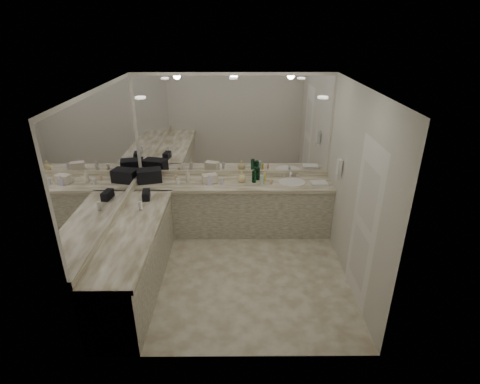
{
  "coord_description": "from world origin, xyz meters",
  "views": [
    {
      "loc": [
        0.06,
        -4.44,
        3.31
      ],
      "look_at": [
        0.09,
        0.4,
        1.09
      ],
      "focal_mm": 28.0,
      "sensor_mm": 36.0,
      "label": 1
    }
  ],
  "objects_px": {
    "cream_cosmetic_case": "(210,179)",
    "hand_towel": "(319,183)",
    "wall_phone": "(339,167)",
    "soap_bottle_a": "(188,176)",
    "sink": "(292,183)",
    "soap_bottle_b": "(209,180)",
    "black_toiletry_bag": "(149,175)",
    "soap_bottle_c": "(242,177)"
  },
  "relations": [
    {
      "from": "wall_phone",
      "to": "hand_towel",
      "type": "distance_m",
      "value": 0.61
    },
    {
      "from": "black_toiletry_bag",
      "to": "soap_bottle_c",
      "type": "relative_size",
      "value": 2.15
    },
    {
      "from": "sink",
      "to": "wall_phone",
      "type": "distance_m",
      "value": 0.91
    },
    {
      "from": "wall_phone",
      "to": "black_toiletry_bag",
      "type": "relative_size",
      "value": 0.62
    },
    {
      "from": "cream_cosmetic_case",
      "to": "black_toiletry_bag",
      "type": "bearing_deg",
      "value": 159.92
    },
    {
      "from": "black_toiletry_bag",
      "to": "sink",
      "type": "bearing_deg",
      "value": -1.19
    },
    {
      "from": "sink",
      "to": "hand_towel",
      "type": "distance_m",
      "value": 0.43
    },
    {
      "from": "sink",
      "to": "soap_bottle_a",
      "type": "height_order",
      "value": "soap_bottle_a"
    },
    {
      "from": "cream_cosmetic_case",
      "to": "soap_bottle_a",
      "type": "height_order",
      "value": "soap_bottle_a"
    },
    {
      "from": "hand_towel",
      "to": "soap_bottle_b",
      "type": "relative_size",
      "value": 1.58
    },
    {
      "from": "sink",
      "to": "soap_bottle_a",
      "type": "bearing_deg",
      "value": 178.7
    },
    {
      "from": "cream_cosmetic_case",
      "to": "soap_bottle_b",
      "type": "xyz_separation_m",
      "value": [
        -0.0,
        -0.08,
        0.02
      ]
    },
    {
      "from": "wall_phone",
      "to": "cream_cosmetic_case",
      "type": "distance_m",
      "value": 2.05
    },
    {
      "from": "wall_phone",
      "to": "soap_bottle_a",
      "type": "bearing_deg",
      "value": 166.89
    },
    {
      "from": "soap_bottle_a",
      "to": "hand_towel",
      "type": "bearing_deg",
      "value": -3.71
    },
    {
      "from": "soap_bottle_b",
      "to": "soap_bottle_c",
      "type": "distance_m",
      "value": 0.53
    },
    {
      "from": "sink",
      "to": "soap_bottle_b",
      "type": "bearing_deg",
      "value": -176.13
    },
    {
      "from": "cream_cosmetic_case",
      "to": "hand_towel",
      "type": "distance_m",
      "value": 1.77
    },
    {
      "from": "hand_towel",
      "to": "wall_phone",
      "type": "bearing_deg",
      "value": -65.42
    },
    {
      "from": "soap_bottle_b",
      "to": "cream_cosmetic_case",
      "type": "bearing_deg",
      "value": 89.84
    },
    {
      "from": "cream_cosmetic_case",
      "to": "hand_towel",
      "type": "bearing_deg",
      "value": -19.48
    },
    {
      "from": "black_toiletry_bag",
      "to": "soap_bottle_b",
      "type": "relative_size",
      "value": 2.3
    },
    {
      "from": "cream_cosmetic_case",
      "to": "soap_bottle_a",
      "type": "relative_size",
      "value": 1.17
    },
    {
      "from": "wall_phone",
      "to": "black_toiletry_bag",
      "type": "xyz_separation_m",
      "value": [
        -2.94,
        0.55,
        -0.34
      ]
    },
    {
      "from": "sink",
      "to": "black_toiletry_bag",
      "type": "xyz_separation_m",
      "value": [
        -2.34,
        0.05,
        0.12
      ]
    },
    {
      "from": "wall_phone",
      "to": "black_toiletry_bag",
      "type": "distance_m",
      "value": 3.01
    },
    {
      "from": "soap_bottle_a",
      "to": "soap_bottle_c",
      "type": "xyz_separation_m",
      "value": [
        0.88,
        -0.02,
        -0.01
      ]
    },
    {
      "from": "soap_bottle_a",
      "to": "soap_bottle_b",
      "type": "distance_m",
      "value": 0.39
    },
    {
      "from": "hand_towel",
      "to": "soap_bottle_a",
      "type": "xyz_separation_m",
      "value": [
        -2.13,
        0.14,
        0.08
      ]
    },
    {
      "from": "soap_bottle_c",
      "to": "wall_phone",
      "type": "bearing_deg",
      "value": -19.93
    },
    {
      "from": "wall_phone",
      "to": "soap_bottle_b",
      "type": "height_order",
      "value": "wall_phone"
    },
    {
      "from": "sink",
      "to": "soap_bottle_b",
      "type": "height_order",
      "value": "soap_bottle_b"
    },
    {
      "from": "black_toiletry_bag",
      "to": "soap_bottle_a",
      "type": "distance_m",
      "value": 0.63
    },
    {
      "from": "cream_cosmetic_case",
      "to": "soap_bottle_c",
      "type": "bearing_deg",
      "value": -13.32
    },
    {
      "from": "cream_cosmetic_case",
      "to": "sink",
      "type": "bearing_deg",
      "value": -16.16
    },
    {
      "from": "wall_phone",
      "to": "soap_bottle_a",
      "type": "distance_m",
      "value": 2.4
    },
    {
      "from": "soap_bottle_c",
      "to": "soap_bottle_b",
      "type": "bearing_deg",
      "value": -168.06
    },
    {
      "from": "sink",
      "to": "soap_bottle_c",
      "type": "xyz_separation_m",
      "value": [
        -0.83,
        0.02,
        0.1
      ]
    },
    {
      "from": "wall_phone",
      "to": "soap_bottle_c",
      "type": "distance_m",
      "value": 1.56
    },
    {
      "from": "wall_phone",
      "to": "sink",
      "type": "bearing_deg",
      "value": 140.43
    },
    {
      "from": "cream_cosmetic_case",
      "to": "soap_bottle_c",
      "type": "xyz_separation_m",
      "value": [
        0.52,
        0.03,
        0.02
      ]
    },
    {
      "from": "black_toiletry_bag",
      "to": "soap_bottle_a",
      "type": "height_order",
      "value": "black_toiletry_bag"
    }
  ]
}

